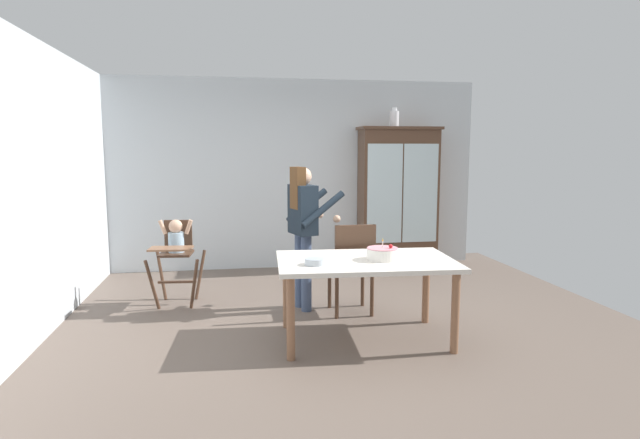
# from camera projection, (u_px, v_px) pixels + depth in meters

# --- Properties ---
(ground_plane) EXTENTS (6.24, 6.24, 0.00)m
(ground_plane) POSITION_uv_depth(u_px,v_px,m) (328.00, 324.00, 5.11)
(ground_plane) COLOR #66564C
(wall_back) EXTENTS (5.32, 0.06, 2.70)m
(wall_back) POSITION_uv_depth(u_px,v_px,m) (295.00, 175.00, 7.50)
(wall_back) COLOR silver
(wall_back) RESTS_ON ground_plane
(wall_left) EXTENTS (0.06, 5.32, 2.70)m
(wall_left) POSITION_uv_depth(u_px,v_px,m) (30.00, 191.00, 4.50)
(wall_left) COLOR silver
(wall_left) RESTS_ON ground_plane
(china_cabinet) EXTENTS (1.17, 0.48, 2.03)m
(china_cabinet) POSITION_uv_depth(u_px,v_px,m) (398.00, 197.00, 7.53)
(china_cabinet) COLOR #4C3323
(china_cabinet) RESTS_ON ground_plane
(ceramic_vase) EXTENTS (0.13, 0.13, 0.27)m
(ceramic_vase) POSITION_uv_depth(u_px,v_px,m) (394.00, 118.00, 7.37)
(ceramic_vase) COLOR white
(ceramic_vase) RESTS_ON china_cabinet
(high_chair_with_toddler) EXTENTS (0.62, 0.72, 0.95)m
(high_chair_with_toddler) POSITION_uv_depth(u_px,v_px,m) (176.00, 246.00, 5.71)
(high_chair_with_toddler) COLOR #4C3323
(high_chair_with_toddler) RESTS_ON ground_plane
(adult_person) EXTENTS (0.60, 0.59, 1.53)m
(adult_person) POSITION_uv_depth(u_px,v_px,m) (303.00, 220.00, 5.50)
(adult_person) COLOR #3D4C6B
(adult_person) RESTS_ON ground_plane
(dining_table) EXTENTS (1.62, 1.07, 0.74)m
(dining_table) POSITION_uv_depth(u_px,v_px,m) (365.00, 269.00, 4.63)
(dining_table) COLOR silver
(dining_table) RESTS_ON ground_plane
(birthday_cake) EXTENTS (0.28, 0.28, 0.19)m
(birthday_cake) POSITION_uv_depth(u_px,v_px,m) (383.00, 254.00, 4.59)
(birthday_cake) COLOR white
(birthday_cake) RESTS_ON dining_table
(serving_bowl) EXTENTS (0.18, 0.18, 0.05)m
(serving_bowl) POSITION_uv_depth(u_px,v_px,m) (315.00, 262.00, 4.39)
(serving_bowl) COLOR #B2BCC6
(serving_bowl) RESTS_ON dining_table
(dining_chair_far_side) EXTENTS (0.45, 0.45, 0.96)m
(dining_chair_far_side) POSITION_uv_depth(u_px,v_px,m) (353.00, 262.00, 5.34)
(dining_chair_far_side) COLOR #4C3323
(dining_chair_far_side) RESTS_ON ground_plane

